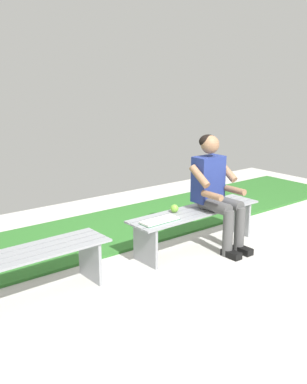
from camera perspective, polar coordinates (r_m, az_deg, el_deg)
The scene contains 7 objects.
ground_plane at distance 3.57m, azimuth 4.74°, elevation -16.07°, with size 10.00×7.00×0.04m, color beige.
grass_strip at distance 5.09m, azimuth -11.04°, elevation -6.16°, with size 9.00×1.38×0.03m, color #2D6B28.
bench_near at distance 4.73m, azimuth 5.65°, elevation -3.59°, with size 1.67×0.44×0.43m.
bench_far at distance 3.73m, azimuth -17.86°, elevation -9.46°, with size 1.65×0.44×0.43m.
person_seated at distance 4.70m, azimuth 8.26°, elevation 0.60°, with size 0.50×0.69×1.23m.
apple at distance 4.59m, azimuth 2.79°, elevation -2.19°, with size 0.09×0.09×0.09m, color #72B738.
book_open at distance 4.30m, azimuth 0.82°, elevation -3.83°, with size 0.42×0.17×0.02m.
Camera 1 is at (3.11, 3.24, 1.81)m, focal length 40.25 mm.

